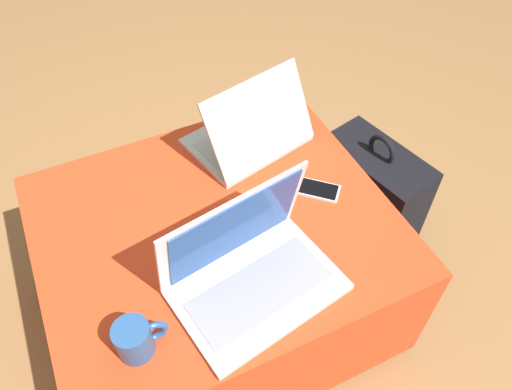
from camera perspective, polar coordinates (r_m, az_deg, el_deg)
ground_plane at (r=1.70m, az=-3.68°, el=-12.70°), size 14.00×14.00×0.00m
ottoman at (r=1.50m, az=-4.11°, el=-8.52°), size 0.92×0.79×0.46m
laptop_near at (r=1.17m, az=-0.76°, el=-8.46°), size 0.42×0.32×0.26m
laptop_far at (r=1.48m, az=-0.63°, el=7.10°), size 0.38×0.32×0.23m
cell_phone at (r=1.40m, az=6.65°, el=0.70°), size 0.15×0.14×0.01m
backpack at (r=1.75m, az=12.95°, el=-0.51°), size 0.29×0.38×0.49m
coffee_mug at (r=1.12m, az=-13.61°, el=-15.70°), size 0.12×0.08×0.09m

